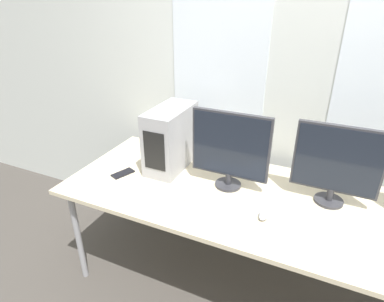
{
  "coord_description": "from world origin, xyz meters",
  "views": [
    {
      "loc": [
        0.23,
        -1.13,
        1.84
      ],
      "look_at": [
        -0.5,
        0.45,
        0.98
      ],
      "focal_mm": 30.0,
      "sensor_mm": 36.0,
      "label": 1
    }
  ],
  "objects_px": {
    "keyboard": "(216,201)",
    "cell_phone": "(123,173)",
    "monitor_main": "(230,148)",
    "mouse": "(265,215)",
    "monitor_right_near": "(337,163)",
    "pc_tower": "(171,138)"
  },
  "relations": [
    {
      "from": "keyboard",
      "to": "cell_phone",
      "type": "height_order",
      "value": "keyboard"
    },
    {
      "from": "keyboard",
      "to": "cell_phone",
      "type": "xyz_separation_m",
      "value": [
        -0.68,
        0.05,
        -0.01
      ]
    },
    {
      "from": "keyboard",
      "to": "monitor_main",
      "type": "bearing_deg",
      "value": 89.35
    },
    {
      "from": "mouse",
      "to": "monitor_right_near",
      "type": "bearing_deg",
      "value": 44.39
    },
    {
      "from": "pc_tower",
      "to": "cell_phone",
      "type": "distance_m",
      "value": 0.4
    },
    {
      "from": "pc_tower",
      "to": "keyboard",
      "type": "bearing_deg",
      "value": -32.99
    },
    {
      "from": "monitor_main",
      "to": "keyboard",
      "type": "bearing_deg",
      "value": -90.65
    },
    {
      "from": "keyboard",
      "to": "pc_tower",
      "type": "bearing_deg",
      "value": 147.01
    },
    {
      "from": "pc_tower",
      "to": "monitor_main",
      "type": "relative_size",
      "value": 0.9
    },
    {
      "from": "monitor_main",
      "to": "keyboard",
      "type": "xyz_separation_m",
      "value": [
        -0.0,
        -0.2,
        -0.25
      ]
    },
    {
      "from": "pc_tower",
      "to": "keyboard",
      "type": "xyz_separation_m",
      "value": [
        0.44,
        -0.28,
        -0.2
      ]
    },
    {
      "from": "pc_tower",
      "to": "monitor_right_near",
      "type": "bearing_deg",
      "value": -0.33
    },
    {
      "from": "mouse",
      "to": "cell_phone",
      "type": "height_order",
      "value": "mouse"
    },
    {
      "from": "pc_tower",
      "to": "mouse",
      "type": "height_order",
      "value": "pc_tower"
    },
    {
      "from": "mouse",
      "to": "cell_phone",
      "type": "distance_m",
      "value": 0.96
    },
    {
      "from": "monitor_right_near",
      "to": "pc_tower",
      "type": "bearing_deg",
      "value": 179.67
    },
    {
      "from": "pc_tower",
      "to": "monitor_right_near",
      "type": "relative_size",
      "value": 0.93
    },
    {
      "from": "monitor_main",
      "to": "pc_tower",
      "type": "bearing_deg",
      "value": 169.23
    },
    {
      "from": "monitor_right_near",
      "to": "mouse",
      "type": "relative_size",
      "value": 4.69
    },
    {
      "from": "monitor_main",
      "to": "monitor_right_near",
      "type": "bearing_deg",
      "value": 7.61
    },
    {
      "from": "cell_phone",
      "to": "keyboard",
      "type": "bearing_deg",
      "value": 17.71
    },
    {
      "from": "monitor_right_near",
      "to": "keyboard",
      "type": "height_order",
      "value": "monitor_right_near"
    }
  ]
}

